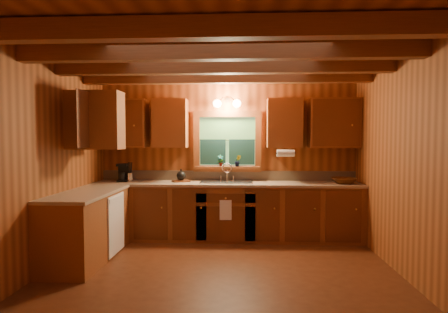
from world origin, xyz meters
name	(u,v)px	position (x,y,z in m)	size (l,w,h in m)	color
room	(220,164)	(0.00, 0.00, 1.30)	(4.20, 4.20, 4.20)	#522814
ceiling_beams	(220,60)	(0.00, 0.00, 2.49)	(4.20, 2.54, 0.18)	brown
base_cabinets	(193,215)	(-0.49, 1.28, 0.43)	(4.20, 2.22, 0.86)	brown
countertop	(194,186)	(-0.48, 1.29, 0.88)	(4.20, 2.24, 0.04)	tan
backsplash	(227,176)	(0.00, 1.89, 0.98)	(4.20, 0.02, 0.16)	#9F866A
dishwasher_panel	(116,224)	(-1.47, 0.68, 0.43)	(0.02, 0.60, 0.80)	white
upper_cabinets	(189,123)	(-0.56, 1.42, 1.84)	(4.19, 1.77, 0.78)	brown
window	(227,143)	(0.00, 1.87, 1.53)	(1.12, 0.08, 1.00)	brown
window_sill	(227,167)	(0.00, 1.82, 1.12)	(1.06, 0.14, 0.04)	brown
wall_sconce	(227,103)	(0.00, 1.75, 2.16)	(0.45, 0.21, 0.17)	black
paper_towel_roll	(286,153)	(0.92, 1.53, 1.37)	(0.11, 0.11, 0.27)	white
dish_towel	(226,210)	(0.00, 1.26, 0.52)	(0.18, 0.01, 0.30)	white
sink	(227,185)	(0.00, 1.60, 0.86)	(0.82, 0.48, 0.43)	silver
coffee_maker	(123,173)	(-1.69, 1.64, 1.04)	(0.16, 0.21, 0.29)	black
utensil_crock	(130,177)	(-1.58, 1.67, 0.98)	(0.11, 0.11, 0.31)	silver
cutting_board	(181,181)	(-0.74, 1.65, 0.91)	(0.27, 0.19, 0.02)	#572912
teakettle	(181,176)	(-0.74, 1.65, 1.00)	(0.15, 0.15, 0.19)	black
wicker_basket	(344,181)	(1.82, 1.52, 0.95)	(0.38, 0.38, 0.09)	#48230C
potted_plant_left	(221,160)	(-0.11, 1.82, 1.24)	(0.10, 0.07, 0.19)	#572912
potted_plant_right	(238,161)	(0.17, 1.80, 1.23)	(0.10, 0.08, 0.19)	#572912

